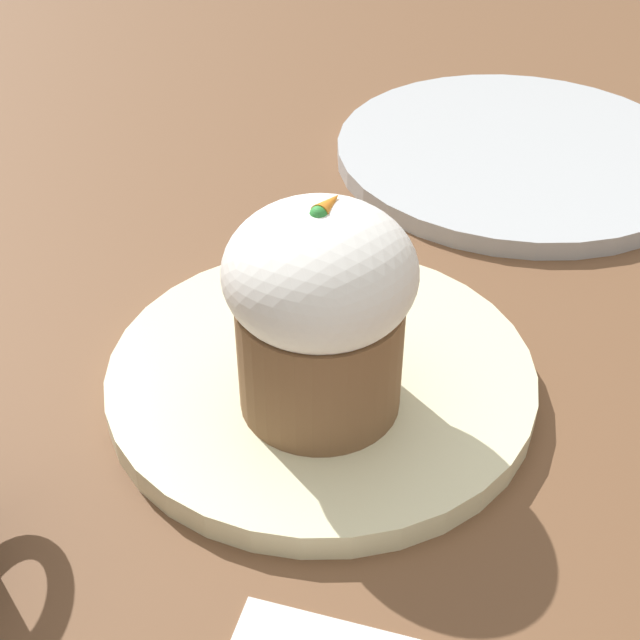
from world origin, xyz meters
name	(u,v)px	position (x,y,z in m)	size (l,w,h in m)	color
ground_plane	(321,387)	(0.00, 0.00, 0.00)	(4.00, 4.00, 0.00)	brown
dessert_plate	(321,377)	(0.00, 0.00, 0.01)	(0.21, 0.21, 0.01)	beige
carrot_cake	(320,309)	(-0.02, -0.01, 0.07)	(0.08, 0.08, 0.11)	brown
spoon	(324,358)	(0.00, 0.00, 0.02)	(0.09, 0.10, 0.01)	silver
side_plate	(516,153)	(0.28, -0.01, 0.01)	(0.26, 0.26, 0.01)	#B2B7BC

